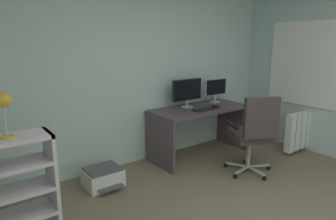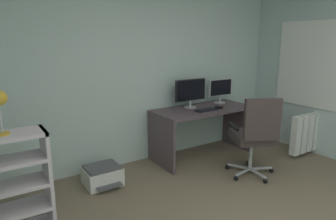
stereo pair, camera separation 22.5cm
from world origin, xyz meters
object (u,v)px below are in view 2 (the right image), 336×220
at_px(monitor_main, 191,91).
at_px(radiator, 311,132).
at_px(computer_mouse, 219,107).
at_px(desk_lamp, 0,102).
at_px(monitor_secondary, 220,89).
at_px(keyboard, 207,110).
at_px(printer, 103,175).
at_px(desk, 203,121).
at_px(office_chair, 255,133).

distance_m(monitor_main, radiator, 1.95).
xyz_separation_m(computer_mouse, desk_lamp, (-2.80, -0.44, 0.47)).
bearing_deg(monitor_secondary, keyboard, -150.56).
height_order(monitor_secondary, keyboard, monitor_secondary).
relative_size(desk_lamp, printer, 0.83).
bearing_deg(printer, monitor_main, 7.87).
relative_size(monitor_secondary, radiator, 0.51).
bearing_deg(computer_mouse, monitor_secondary, 34.02).
xyz_separation_m(monitor_main, keyboard, (0.07, -0.29, -0.23)).
height_order(computer_mouse, printer, computer_mouse).
distance_m(desk, radiator, 1.67).
relative_size(desk, keyboard, 4.40).
height_order(monitor_main, office_chair, monitor_main).
relative_size(desk, monitor_main, 2.88).
xyz_separation_m(monitor_secondary, printer, (-2.06, -0.20, -0.85)).
distance_m(keyboard, radiator, 1.69).
bearing_deg(computer_mouse, printer, 166.03).
xyz_separation_m(desk, monitor_main, (-0.13, 0.15, 0.44)).
relative_size(monitor_main, monitor_secondary, 1.18).
relative_size(office_chair, radiator, 1.24).
bearing_deg(monitor_secondary, computer_mouse, -134.49).
bearing_deg(desk, office_chair, -85.39).
relative_size(keyboard, radiator, 0.40).
height_order(desk, computer_mouse, computer_mouse).
height_order(monitor_secondary, desk_lamp, desk_lamp).
xyz_separation_m(monitor_secondary, computer_mouse, (-0.28, -0.28, -0.21)).
xyz_separation_m(desk, printer, (-1.60, -0.05, -0.43)).
height_order(desk_lamp, printer, desk_lamp).
relative_size(desk, radiator, 1.75).
bearing_deg(monitor_main, monitor_secondary, 0.01).
relative_size(monitor_main, printer, 1.16).
height_order(office_chair, radiator, office_chair).
height_order(keyboard, office_chair, office_chair).
bearing_deg(monitor_main, desk_lamp, -163.96).
xyz_separation_m(computer_mouse, printer, (-1.78, 0.08, -0.64)).
bearing_deg(monitor_main, keyboard, -77.45).
relative_size(keyboard, computer_mouse, 3.40).
bearing_deg(radiator, desk_lamp, 176.19).
xyz_separation_m(computer_mouse, radiator, (1.25, -0.71, -0.40)).
xyz_separation_m(desk, keyboard, (-0.06, -0.14, 0.20)).
distance_m(computer_mouse, desk_lamp, 2.88).
distance_m(monitor_secondary, keyboard, 0.63).
height_order(desk, monitor_main, monitor_main).
bearing_deg(office_chair, desk_lamp, 172.57).
bearing_deg(desk_lamp, monitor_main, 16.04).
relative_size(desk, printer, 3.33).
relative_size(desk_lamp, radiator, 0.43).
height_order(desk_lamp, radiator, desk_lamp).
bearing_deg(office_chair, desk, 94.61).
height_order(keyboard, radiator, keyboard).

